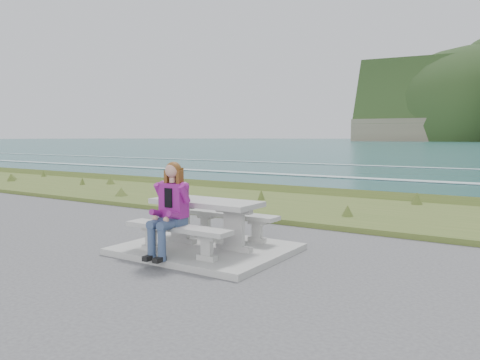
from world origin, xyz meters
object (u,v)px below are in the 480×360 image
object	(u,v)px
picnic_table	(206,210)
seated_woman	(167,222)
bench_seaward	(230,218)
bench_landward	(178,232)

from	to	relation	value
picnic_table	seated_woman	xyz separation A→B (m)	(-0.08, -0.83, -0.07)
seated_woman	picnic_table	bearing A→B (deg)	82.10
picnic_table	bench_seaward	world-z (taller)	picnic_table
picnic_table	seated_woman	world-z (taller)	seated_woman
bench_landward	seated_woman	xyz separation A→B (m)	(-0.08, -0.13, 0.16)
picnic_table	bench_landward	world-z (taller)	picnic_table
bench_landward	seated_woman	world-z (taller)	seated_woman
picnic_table	seated_woman	size ratio (longest dim) A/B	1.29
picnic_table	seated_woman	distance (m)	0.84
bench_seaward	bench_landward	bearing A→B (deg)	-90.00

